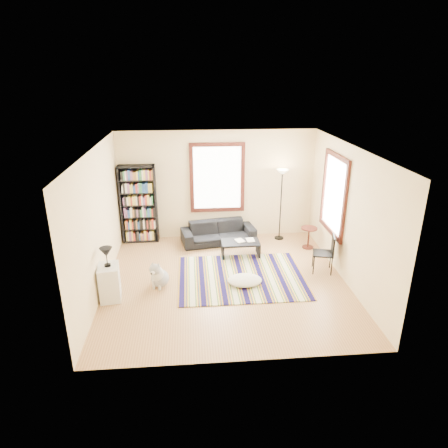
{
  "coord_description": "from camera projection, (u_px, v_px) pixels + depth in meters",
  "views": [
    {
      "loc": [
        -0.69,
        -7.4,
        4.17
      ],
      "look_at": [
        0.0,
        0.5,
        1.1
      ],
      "focal_mm": 32.0,
      "sensor_mm": 36.0,
      "label": 1
    }
  ],
  "objects": [
    {
      "name": "wall_front",
      "position": [
        243.0,
        283.0,
        5.56
      ],
      "size": [
        5.0,
        0.1,
        2.8
      ],
      "primitive_type": "cube",
      "color": "beige",
      "rests_on": "floor"
    },
    {
      "name": "wall_left",
      "position": [
        95.0,
        223.0,
        7.72
      ],
      "size": [
        0.1,
        5.0,
        2.8
      ],
      "primitive_type": "cube",
      "color": "beige",
      "rests_on": "floor"
    },
    {
      "name": "rug",
      "position": [
        241.0,
        277.0,
        8.58
      ],
      "size": [
        2.68,
        2.15,
        0.02
      ],
      "primitive_type": "cube",
      "color": "#110C3C",
      "rests_on": "floor"
    },
    {
      "name": "book_b",
      "position": [
        247.0,
        240.0,
        9.53
      ],
      "size": [
        0.26,
        0.2,
        0.02
      ],
      "primitive_type": "imported",
      "rotation": [
        0.0,
        0.0,
        0.06
      ],
      "color": "beige",
      "rests_on": "coffee_table"
    },
    {
      "name": "ceiling",
      "position": [
        226.0,
        146.0,
        7.41
      ],
      "size": [
        5.0,
        5.0,
        0.1
      ],
      "primitive_type": "cube",
      "color": "white",
      "rests_on": "floor"
    },
    {
      "name": "floor_lamp",
      "position": [
        281.0,
        205.0,
        10.23
      ],
      "size": [
        0.39,
        0.39,
        1.86
      ],
      "primitive_type": null,
      "rotation": [
        0.0,
        0.0,
        -0.41
      ],
      "color": "black",
      "rests_on": "floor"
    },
    {
      "name": "wall_back",
      "position": [
        217.0,
        185.0,
        10.3
      ],
      "size": [
        5.0,
        0.1,
        2.8
      ],
      "primitive_type": "cube",
      "color": "beige",
      "rests_on": "floor"
    },
    {
      "name": "dog",
      "position": [
        160.0,
        273.0,
        8.16
      ],
      "size": [
        0.6,
        0.69,
        0.58
      ],
      "primitive_type": null,
      "rotation": [
        0.0,
        0.0,
        -0.39
      ],
      "color": "silver",
      "rests_on": "floor"
    },
    {
      "name": "floor",
      "position": [
        226.0,
        283.0,
        8.45
      ],
      "size": [
        5.0,
        5.0,
        0.1
      ],
      "primitive_type": "cube",
      "color": "tan",
      "rests_on": "ground"
    },
    {
      "name": "sofa",
      "position": [
        218.0,
        232.0,
        10.24
      ],
      "size": [
        1.04,
        1.96,
        0.55
      ],
      "primitive_type": "imported",
      "rotation": [
        0.0,
        0.0,
        0.17
      ],
      "color": "black",
      "rests_on": "floor"
    },
    {
      "name": "white_cabinet",
      "position": [
        110.0,
        282.0,
        7.68
      ],
      "size": [
        0.44,
        0.54,
        0.7
      ],
      "primitive_type": "cube",
      "rotation": [
        0.0,
        0.0,
        0.13
      ],
      "color": "silver",
      "rests_on": "floor"
    },
    {
      "name": "bookshelf",
      "position": [
        139.0,
        204.0,
        10.07
      ],
      "size": [
        0.9,
        0.3,
        2.0
      ],
      "primitive_type": "cube",
      "color": "black",
      "rests_on": "floor"
    },
    {
      "name": "wall_right",
      "position": [
        350.0,
        215.0,
        8.14
      ],
      "size": [
        0.1,
        5.0,
        2.8
      ],
      "primitive_type": "cube",
      "color": "beige",
      "rests_on": "floor"
    },
    {
      "name": "book_a",
      "position": [
        236.0,
        241.0,
        9.46
      ],
      "size": [
        0.29,
        0.25,
        0.02
      ],
      "primitive_type": "imported",
      "rotation": [
        0.0,
        0.0,
        0.33
      ],
      "color": "beige",
      "rests_on": "coffee_table"
    },
    {
      "name": "window_back",
      "position": [
        217.0,
        178.0,
        10.15
      ],
      "size": [
        1.2,
        0.06,
        1.6
      ],
      "primitive_type": "cube",
      "color": "white",
      "rests_on": "wall_back"
    },
    {
      "name": "side_table",
      "position": [
        308.0,
        238.0,
        9.92
      ],
      "size": [
        0.51,
        0.51,
        0.54
      ],
      "primitive_type": "cylinder",
      "rotation": [
        0.0,
        0.0,
        0.33
      ],
      "color": "#441811",
      "rests_on": "floor"
    },
    {
      "name": "coffee_table",
      "position": [
        240.0,
        249.0,
        9.54
      ],
      "size": [
        0.94,
        0.59,
        0.36
      ],
      "primitive_type": "cube",
      "rotation": [
        0.0,
        0.0,
        0.1
      ],
      "color": "black",
      "rests_on": "floor"
    },
    {
      "name": "floor_cushion",
      "position": [
        245.0,
        280.0,
        8.28
      ],
      "size": [
        0.85,
        0.74,
        0.18
      ],
      "primitive_type": "ellipsoid",
      "rotation": [
        0.0,
        0.0,
        -0.31
      ],
      "color": "silver",
      "rests_on": "floor"
    },
    {
      "name": "window_right",
      "position": [
        334.0,
        194.0,
        8.8
      ],
      "size": [
        0.06,
        1.2,
        1.6
      ],
      "primitive_type": "cube",
      "color": "white",
      "rests_on": "wall_right"
    },
    {
      "name": "table_lamp",
      "position": [
        107.0,
        257.0,
        7.48
      ],
      "size": [
        0.29,
        0.29,
        0.38
      ],
      "primitive_type": null,
      "rotation": [
        0.0,
        0.0,
        0.25
      ],
      "color": "black",
      "rests_on": "white_cabinet"
    },
    {
      "name": "folding_chair",
      "position": [
        323.0,
        253.0,
        8.7
      ],
      "size": [
        0.51,
        0.49,
        0.86
      ],
      "primitive_type": "cube",
      "rotation": [
        0.0,
        0.0,
        -0.25
      ],
      "color": "black",
      "rests_on": "floor"
    }
  ]
}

